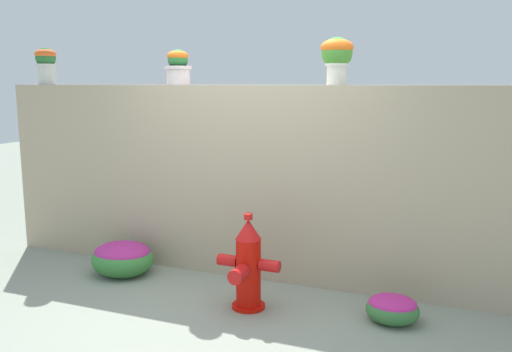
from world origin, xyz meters
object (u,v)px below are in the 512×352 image
at_px(fire_hydrant, 248,266).
at_px(flower_bush_right, 123,257).
at_px(potted_plant_0, 46,63).
at_px(potted_plant_1, 178,66).
at_px(potted_plant_2, 337,54).
at_px(flower_bush_left, 393,308).

relative_size(fire_hydrant, flower_bush_right, 1.31).
distance_m(potted_plant_0, potted_plant_1, 1.72).
bearing_deg(potted_plant_0, flower_bush_right, -21.80).
bearing_deg(potted_plant_1, fire_hydrant, -36.30).
xyz_separation_m(potted_plant_0, fire_hydrant, (2.81, -0.83, -1.77)).
relative_size(potted_plant_2, flower_bush_left, 0.99).
distance_m(potted_plant_0, flower_bush_left, 4.54).
height_order(potted_plant_1, flower_bush_left, potted_plant_1).
relative_size(potted_plant_1, fire_hydrant, 0.42).
bearing_deg(flower_bush_right, potted_plant_1, 51.01).
height_order(potted_plant_0, potted_plant_1, potted_plant_0).
bearing_deg(flower_bush_right, potted_plant_0, 158.20).
bearing_deg(flower_bush_right, potted_plant_2, 15.39).
distance_m(potted_plant_2, fire_hydrant, 2.06).
distance_m(flower_bush_left, flower_bush_right, 2.70).
xyz_separation_m(potted_plant_2, fire_hydrant, (-0.52, -0.86, -1.80)).
xyz_separation_m(potted_plant_1, flower_bush_left, (2.29, -0.62, -1.97)).
height_order(potted_plant_0, fire_hydrant, potted_plant_0).
xyz_separation_m(potted_plant_0, potted_plant_2, (3.34, 0.03, 0.03)).
relative_size(potted_plant_1, flower_bush_left, 0.81).
height_order(potted_plant_2, flower_bush_left, potted_plant_2).
relative_size(potted_plant_0, fire_hydrant, 0.49).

